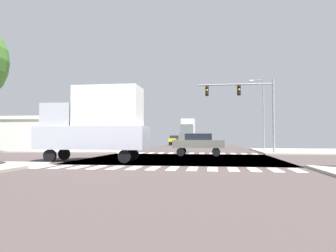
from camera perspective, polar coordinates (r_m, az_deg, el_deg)
ground at (r=22.95m, az=2.54°, el=-6.08°), size 90.00×90.00×0.05m
sidewalk_corner_ne at (r=36.46m, az=25.34°, el=-4.24°), size 12.00×12.00×0.14m
sidewalk_corner_nw at (r=38.00m, az=-15.59°, el=-4.27°), size 12.00×12.00×0.14m
crosswalk_near at (r=15.76m, az=-0.94°, el=-7.83°), size 13.50×2.00×0.01m
crosswalk_far at (r=30.23m, az=3.40°, el=-5.05°), size 13.50×2.00×0.01m
traffic_signal_mast at (r=30.32m, az=13.93°, el=4.87°), size 7.15×0.55×7.03m
street_lamp at (r=38.14m, az=16.92°, el=3.20°), size 1.78×0.32×8.45m
bank_building at (r=41.67m, az=-19.13°, el=-1.32°), size 17.46×8.61×4.06m
sedan_nearside_1 at (r=26.32m, az=5.69°, el=-3.07°), size 4.30×1.80×1.88m
box_truck_farside_1 at (r=20.72m, az=-13.18°, el=0.70°), size 7.20×2.40×4.85m
sedan_crossing_2 at (r=60.35m, az=1.19°, el=-2.50°), size 1.80×4.30×1.88m
box_truck_leading_2 at (r=55.58m, az=3.70°, el=-1.04°), size 2.40×7.20×4.85m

